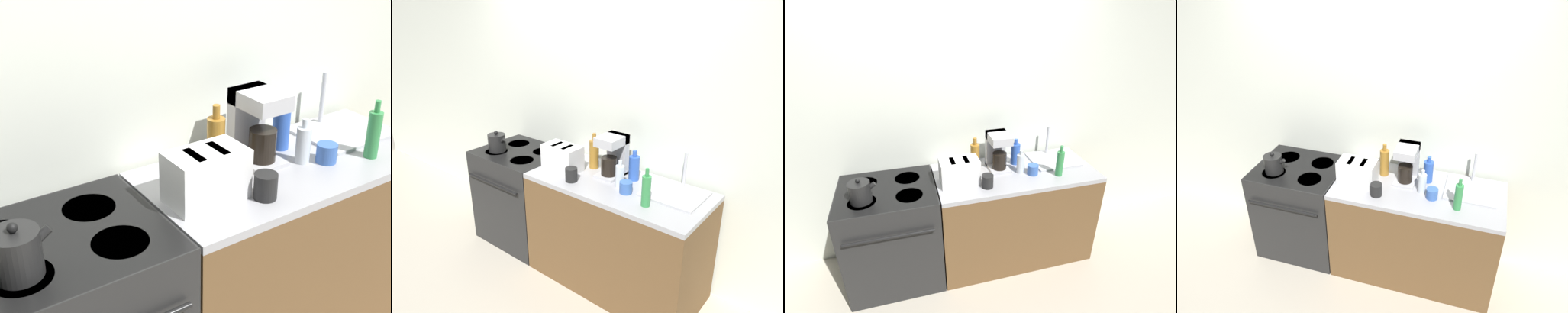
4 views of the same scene
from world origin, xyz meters
The scene contains 12 objects.
wall_back centered at (0.00, 0.69, 1.30)m, with size 8.00×0.05×2.60m.
counter_block centered at (0.50, 0.32, 0.45)m, with size 1.39×0.64×0.90m.
kettle centered at (-0.76, 0.20, 0.98)m, with size 0.20×0.16×0.19m.
toaster centered at (-0.01, 0.26, 1.00)m, with size 0.31×0.18×0.21m.
coffee_maker centered at (0.37, 0.43, 1.07)m, with size 0.17×0.24×0.33m.
sink_tray centered at (0.91, 0.43, 0.91)m, with size 0.41×0.36×0.28m.
bottle_clear centered at (0.53, 0.29, 0.98)m, with size 0.07×0.07×0.21m.
bottle_blue centered at (0.54, 0.46, 1.00)m, with size 0.08×0.08×0.24m.
bottle_amber centered at (0.17, 0.45, 1.02)m, with size 0.08×0.08×0.29m.
bottle_green centered at (0.82, 0.16, 1.01)m, with size 0.06×0.06×0.27m.
cup_black centered at (0.19, 0.14, 0.95)m, with size 0.09×0.09×0.11m.
cup_blue centered at (0.62, 0.24, 0.94)m, with size 0.09×0.09×0.09m.
Camera 1 is at (-1.05, -1.25, 1.98)m, focal length 50.00 mm.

